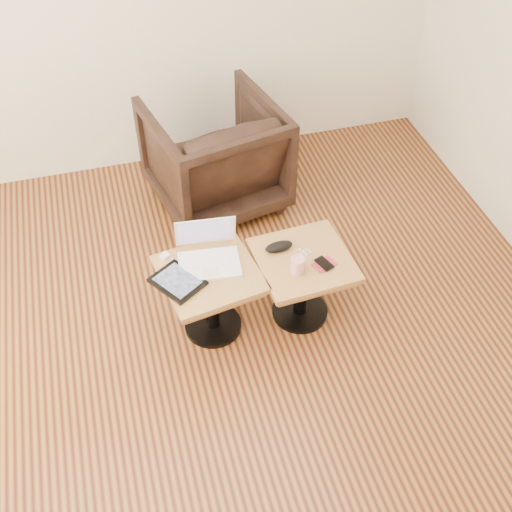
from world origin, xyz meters
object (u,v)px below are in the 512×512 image
object	(u,v)px
laptop	(208,254)
side_table_right	(303,273)
side_table_left	(210,286)
striped_cup	(298,265)
armchair	(215,156)

from	to	relation	value
laptop	side_table_right	bearing A→B (deg)	-8.04
side_table_left	laptop	bearing A→B (deg)	70.09
side_table_left	laptop	world-z (taller)	laptop
striped_cup	laptop	bearing A→B (deg)	153.51
side_table_right	armchair	xyz separation A→B (m)	(-0.23, 1.16, 0.03)
side_table_right	laptop	bearing A→B (deg)	162.13
side_table_right	armchair	world-z (taller)	armchair
side_table_right	armchair	distance (m)	1.18
side_table_left	armchair	xyz separation A→B (m)	(0.29, 1.12, 0.03)
armchair	laptop	bearing A→B (deg)	63.28
laptop	side_table_left	bearing A→B (deg)	-94.22
striped_cup	armchair	size ratio (longest dim) A/B	0.12
side_table_right	armchair	bearing A→B (deg)	97.76
side_table_left	striped_cup	size ratio (longest dim) A/B	5.97
striped_cup	armchair	bearing A→B (deg)	97.48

